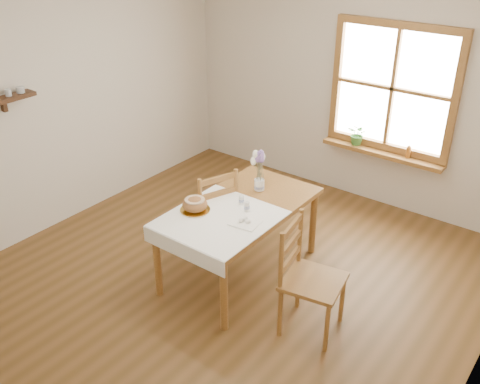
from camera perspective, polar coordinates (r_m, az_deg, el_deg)
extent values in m
plane|color=brown|center=(5.24, -2.01, -9.97)|extent=(5.00, 5.00, 0.00)
cube|color=beige|center=(6.55, 11.87, 10.33)|extent=(4.50, 0.10, 2.60)
cube|color=beige|center=(6.14, -18.98, 8.21)|extent=(0.10, 5.00, 2.60)
cube|color=white|center=(4.18, -2.63, 19.42)|extent=(4.50, 5.00, 0.10)
cube|color=#9B6230|center=(6.13, 16.83, 16.70)|extent=(1.46, 0.08, 0.08)
cube|color=#9B6230|center=(6.52, 15.18, 4.77)|extent=(1.46, 0.08, 0.08)
cube|color=#9B6230|center=(6.56, 10.33, 11.85)|extent=(0.08, 0.08, 1.30)
cube|color=#9B6230|center=(6.09, 21.98, 9.04)|extent=(0.08, 0.08, 1.30)
cube|color=#9B6230|center=(6.29, 15.97, 10.55)|extent=(0.04, 0.06, 1.30)
cube|color=#9B6230|center=(6.29, 15.97, 10.55)|extent=(1.30, 0.06, 0.04)
cube|color=white|center=(6.32, 16.07, 10.61)|extent=(1.30, 0.01, 1.30)
cube|color=#9B6230|center=(6.49, 14.90, 4.05)|extent=(1.46, 0.20, 0.05)
cube|color=#3D2013|center=(5.68, -23.81, 9.03)|extent=(0.16, 0.60, 0.04)
cube|color=#3D2013|center=(5.74, -23.89, 8.43)|extent=(0.06, 0.04, 0.12)
cylinder|color=#B2B7BC|center=(5.69, -23.49, 9.71)|extent=(0.06, 0.06, 0.07)
cylinder|color=#B2B7BC|center=(5.75, -22.39, 10.04)|extent=(0.08, 0.08, 0.06)
cube|color=#9B6230|center=(5.03, 0.00, -1.76)|extent=(0.90, 1.60, 0.05)
cylinder|color=#9B6230|center=(4.99, -8.80, -7.51)|extent=(0.07, 0.07, 0.70)
cylinder|color=#9B6230|center=(4.56, -1.73, -11.03)|extent=(0.07, 0.07, 0.70)
cylinder|color=#9B6230|center=(5.94, 1.30, -0.96)|extent=(0.07, 0.07, 0.70)
cylinder|color=#9B6230|center=(5.58, 7.81, -3.28)|extent=(0.07, 0.07, 0.70)
cube|color=white|center=(4.81, -2.19, -2.88)|extent=(0.91, 0.99, 0.01)
cylinder|color=silver|center=(4.94, -4.81, -1.93)|extent=(0.30, 0.30, 0.01)
ellipsoid|color=brown|center=(4.90, -4.84, -1.21)|extent=(0.23, 0.23, 0.13)
cube|color=white|center=(4.73, 0.56, -3.32)|extent=(0.27, 0.24, 0.01)
cylinder|color=silver|center=(5.01, 0.16, -0.83)|extent=(0.05, 0.05, 0.10)
cylinder|color=silver|center=(4.89, 0.74, -1.51)|extent=(0.07, 0.07, 0.10)
cylinder|color=silver|center=(5.28, 2.06, 0.71)|extent=(0.13, 0.13, 0.11)
imported|color=#3D752E|center=(6.56, 12.45, 5.77)|extent=(0.26, 0.28, 0.20)
cylinder|color=#AD631F|center=(6.36, 17.53, 4.14)|extent=(0.06, 0.06, 0.15)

